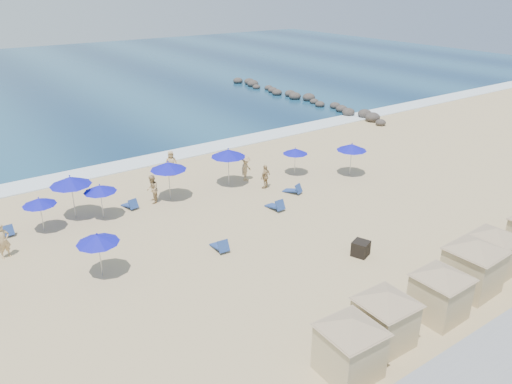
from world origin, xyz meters
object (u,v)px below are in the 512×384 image
cabana_1 (386,311)px  umbrella_9 (352,147)px  beachgoer_2 (265,177)px  cabana_0 (350,339)px  beachgoer_3 (246,168)px  umbrella_2 (39,202)px  beachgoer_0 (3,241)px  beachgoer_4 (171,163)px  umbrella_5 (100,189)px  cabana_2 (441,286)px  umbrella_3 (98,239)px  umbrella_6 (168,166)px  rock_jetty (300,97)px  cabana_3 (474,259)px  umbrella_4 (70,181)px  cabana_4 (494,245)px  beachgoer_1 (152,189)px  umbrella_7 (228,153)px  trash_bin (361,248)px  umbrella_8 (295,151)px

cabana_1 → umbrella_9: size_ratio=1.70×
beachgoer_2 → cabana_0: bearing=43.9°
cabana_1 → beachgoer_3: 18.00m
umbrella_2 → beachgoer_0: (-2.32, -1.86, -0.89)m
cabana_0 → beachgoer_4: size_ratio=2.30×
cabana_1 → umbrella_5: size_ratio=1.90×
cabana_1 → beachgoer_2: 16.26m
cabana_2 → beachgoer_2: (2.37, 15.45, -0.65)m
umbrella_9 → beachgoer_4: umbrella_9 is taller
umbrella_3 → umbrella_6: size_ratio=0.87×
rock_jetty → cabana_2: bearing=-121.8°
cabana_3 → umbrella_4: 21.86m
cabana_4 → beachgoer_1: bearing=119.9°
cabana_0 → beachgoer_4: (3.72, 21.56, -0.59)m
umbrella_3 → umbrella_4: bearing=82.8°
rock_jetty → cabana_1: 42.30m
umbrella_6 → umbrella_7: (4.36, -0.18, 0.05)m
umbrella_4 → beachgoer_1: (4.69, -0.68, -1.44)m
umbrella_3 → cabana_2: bearing=-47.1°
umbrella_3 → umbrella_9: umbrella_9 is taller
cabana_2 → umbrella_6: (-3.73, 17.52, 0.79)m
trash_bin → umbrella_5: (-9.28, 11.92, 1.51)m
umbrella_4 → beachgoer_0: 5.21m
cabana_2 → umbrella_7: size_ratio=1.55×
umbrella_7 → trash_bin: bearing=-88.0°
cabana_0 → umbrella_6: (1.70, 17.71, 0.78)m
rock_jetty → beachgoer_0: (-35.31, -18.80, 0.57)m
rock_jetty → cabana_2: 40.70m
cabana_2 → cabana_4: cabana_4 is taller
umbrella_7 → beachgoer_2: bearing=-47.3°
cabana_0 → umbrella_2: size_ratio=1.99×
beachgoer_3 → beachgoer_2: bearing=-110.4°
umbrella_5 → umbrella_9: bearing=-11.4°
cabana_2 → umbrella_3: 15.36m
umbrella_4 → umbrella_7: umbrella_4 is taller
cabana_3 → umbrella_8: cabana_3 is taller
umbrella_6 → cabana_0: bearing=-95.5°
beachgoer_0 → cabana_3: bearing=-56.8°
umbrella_2 → beachgoer_3: 13.69m
cabana_0 → trash_bin: bearing=40.8°
rock_jetty → trash_bin: size_ratio=33.93×
cabana_2 → umbrella_9: size_ratio=1.70×
cabana_4 → umbrella_9: size_ratio=1.72×
umbrella_9 → beachgoer_4: bearing=144.6°
beachgoer_2 → beachgoer_3: size_ratio=0.95×
umbrella_7 → cabana_3: bearing=-82.6°
umbrella_7 → beachgoer_3: (1.47, 0.05, -1.44)m
umbrella_5 → cabana_2: bearing=-64.6°
cabana_2 → umbrella_4: (-9.56, 18.32, 0.87)m
rock_jetty → umbrella_5: bearing=-149.8°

